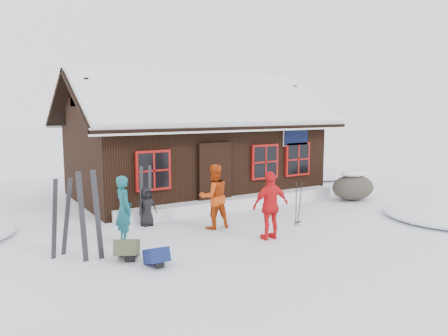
# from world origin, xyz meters

# --- Properties ---
(ground) EXTENTS (120.00, 120.00, 0.00)m
(ground) POSITION_xyz_m (0.00, 0.00, 0.00)
(ground) COLOR white
(ground) RESTS_ON ground
(mountain_hut) EXTENTS (8.90, 6.09, 4.42)m
(mountain_hut) POSITION_xyz_m (1.50, 4.98, 1.58)
(mountain_hut) COLOR black
(mountain_hut) RESTS_ON ground
(snow_drift) EXTENTS (7.60, 0.60, 0.35)m
(snow_drift) POSITION_xyz_m (1.50, 2.25, 0.17)
(snow_drift) COLOR white
(snow_drift) RESTS_ON ground
(snow_mounds) EXTENTS (20.60, 13.20, 0.48)m
(snow_mounds) POSITION_xyz_m (1.65, 1.86, 0.00)
(snow_mounds) COLOR white
(snow_mounds) RESTS_ON ground
(skier_teal) EXTENTS (0.39, 0.58, 1.57)m
(skier_teal) POSITION_xyz_m (-2.61, 0.56, 0.78)
(skier_teal) COLOR #145761
(skier_teal) RESTS_ON ground
(skier_orange_left) EXTENTS (0.86, 0.70, 1.67)m
(skier_orange_left) POSITION_xyz_m (-0.22, 0.58, 0.83)
(skier_orange_left) COLOR #B93D0D
(skier_orange_left) RESTS_ON ground
(skier_orange_right) EXTENTS (0.98, 0.47, 1.62)m
(skier_orange_right) POSITION_xyz_m (0.44, -0.96, 0.81)
(skier_orange_right) COLOR red
(skier_orange_right) RESTS_ON ground
(skier_crouched) EXTENTS (0.51, 0.34, 1.02)m
(skier_crouched) POSITION_xyz_m (-1.60, 1.69, 0.51)
(skier_crouched) COLOR black
(skier_crouched) RESTS_ON ground
(boulder) EXTENTS (1.55, 1.16, 0.90)m
(boulder) POSITION_xyz_m (5.59, 1.18, 0.46)
(boulder) COLOR #4B443C
(boulder) RESTS_ON ground
(ski_pair_left) EXTENTS (0.55, 0.24, 1.69)m
(ski_pair_left) POSITION_xyz_m (-4.01, 0.40, 0.80)
(ski_pair_left) COLOR black
(ski_pair_left) RESTS_ON ground
(ski_pair_mid) EXTENTS (0.52, 0.12, 1.91)m
(ski_pair_mid) POSITION_xyz_m (-3.58, -0.24, 0.90)
(ski_pair_mid) COLOR black
(ski_pair_mid) RESTS_ON ground
(ski_pair_right) EXTENTS (0.38, 0.15, 1.64)m
(ski_pair_right) POSITION_xyz_m (-1.60, 1.78, 0.77)
(ski_pair_right) COLOR black
(ski_pair_right) RESTS_ON ground
(ski_poles) EXTENTS (0.21, 0.11, 1.20)m
(ski_poles) POSITION_xyz_m (1.82, -0.34, 0.56)
(ski_poles) COLOR black
(ski_poles) RESTS_ON ground
(backpack_blue) EXTENTS (0.43, 0.55, 0.29)m
(backpack_blue) POSITION_xyz_m (-2.57, -1.23, 0.14)
(backpack_blue) COLOR #121D51
(backpack_blue) RESTS_ON ground
(backpack_olive) EXTENTS (0.68, 0.75, 0.33)m
(backpack_olive) POSITION_xyz_m (-2.93, -0.55, 0.16)
(backpack_olive) COLOR #434430
(backpack_olive) RESTS_ON ground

